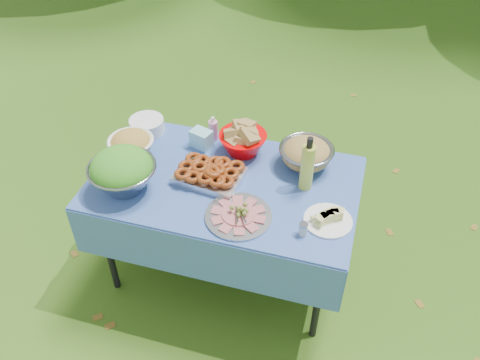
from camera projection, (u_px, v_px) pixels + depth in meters
name	position (u px, v px, depth m)	size (l,w,h in m)	color
ground	(227.00, 268.00, 3.30)	(80.00, 80.00, 0.00)	#15380A
picnic_table	(225.00, 228.00, 3.05)	(1.46, 0.86, 0.76)	#72A0DB
salad_bowl	(122.00, 171.00, 2.68)	(0.36, 0.36, 0.24)	#91939A
pasta_bowl_white	(131.00, 143.00, 2.93)	(0.26, 0.26, 0.15)	white
plate_stack	(147.00, 125.00, 3.12)	(0.21, 0.21, 0.09)	white
wipes_box	(201.00, 139.00, 2.99)	(0.12, 0.09, 0.11)	#91E0F0
sanitizer_bottle	(213.00, 128.00, 3.03)	(0.06, 0.06, 0.16)	pink
bread_bowl	(243.00, 139.00, 2.93)	(0.28, 0.28, 0.19)	#F70002
pasta_bowl_steel	(306.00, 153.00, 2.85)	(0.30, 0.30, 0.16)	#91939A
fried_tray	(209.00, 173.00, 2.78)	(0.36, 0.25, 0.08)	silver
charcuterie_platter	(238.00, 211.00, 2.56)	(0.35, 0.35, 0.08)	#A1A3A7
oil_bottle	(308.00, 163.00, 2.65)	(0.07, 0.07, 0.33)	#C3CF41
cheese_plate	(329.00, 217.00, 2.54)	(0.25, 0.25, 0.07)	white
shaker	(303.00, 229.00, 2.48)	(0.04, 0.04, 0.07)	silver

